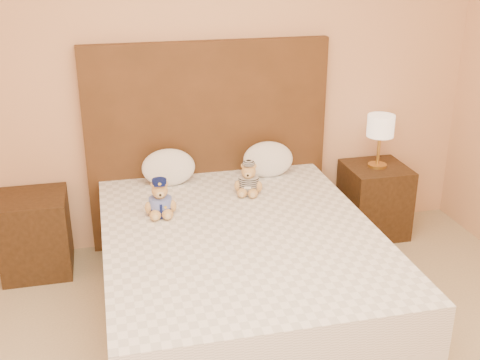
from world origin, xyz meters
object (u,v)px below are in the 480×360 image
teddy_prisoner (249,178)px  nightstand_right (374,200)px  lamp (381,128)px  pillow_left (168,166)px  nightstand_left (36,234)px  pillow_right (268,158)px  bed (241,271)px  teddy_police (160,198)px

teddy_prisoner → nightstand_right: bearing=34.0°
lamp → teddy_prisoner: size_ratio=1.81×
pillow_left → lamp: bearing=-1.1°
nightstand_left → pillow_right: 1.70m
bed → teddy_prisoner: 0.67m
bed → pillow_left: 0.98m
teddy_police → teddy_prisoner: size_ratio=1.07×
lamp → nightstand_left: bearing=180.0°
teddy_police → pillow_right: (0.84, 0.51, 0.01)m
bed → nightstand_right: (1.25, 0.80, -0.00)m
teddy_police → pillow_left: pillow_left is taller
nightstand_right → lamp: 0.57m
nightstand_left → nightstand_right: same height
pillow_left → pillow_right: bearing=0.0°
nightstand_left → teddy_police: bearing=-30.5°
nightstand_left → nightstand_right: 2.50m
lamp → teddy_police: bearing=-164.1°
nightstand_left → nightstand_right: bearing=0.0°
nightstand_left → pillow_left: pillow_left is taller
nightstand_left → lamp: bearing=0.0°
bed → nightstand_right: same height
nightstand_left → teddy_police: teddy_police is taller
bed → pillow_left: bearing=111.0°
teddy_police → pillow_right: pillow_right is taller
lamp → pillow_right: 0.86m
teddy_police → teddy_prisoner: 0.64m
nightstand_right → lamp: bearing=180.0°
lamp → pillow_right: bearing=178.0°
nightstand_right → pillow_right: pillow_right is taller
bed → pillow_left: pillow_left is taller
pillow_left → pillow_right: 0.72m
pillow_right → nightstand_right: bearing=-2.0°
teddy_police → pillow_right: bearing=34.3°
teddy_prisoner → bed: bearing=-89.5°
nightstand_left → pillow_left: size_ratio=1.48×
nightstand_left → teddy_police: 1.03m
lamp → nightstand_right: bearing=0.0°
bed → nightstand_left: bearing=147.4°
nightstand_left → lamp: lamp is taller
bed → lamp: (1.25, 0.80, 0.57)m
nightstand_right → teddy_police: (-1.68, -0.48, 0.39)m
lamp → bed: bearing=-147.4°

